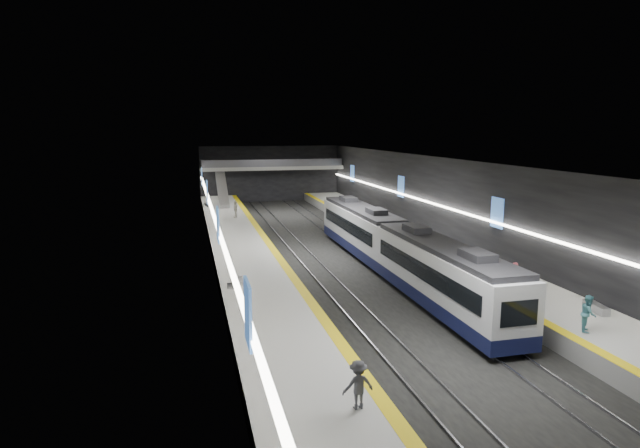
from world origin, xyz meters
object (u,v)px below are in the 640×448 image
object	(u,v)px
train	(394,246)
bench_right_near	(596,308)
passenger_right_b	(588,314)
escalator	(222,190)
bench_left_far	(209,205)
bench_right_far	(418,231)
passenger_left_a	(235,209)
passenger_left_b	(358,385)
passenger_right_a	(515,277)
bench_left_near	(235,282)

from	to	relation	value
train	bench_right_near	world-z (taller)	train
train	passenger_right_b	distance (m)	15.22
escalator	bench_left_far	distance (m)	2.91
bench_right_far	passenger_left_a	distance (m)	20.21
bench_right_near	passenger_left_a	size ratio (longest dim) A/B	0.96
passenger_left_b	bench_right_near	bearing A→B (deg)	-162.41
bench_left_far	bench_right_far	size ratio (longest dim) A/B	0.92
bench_left_far	passenger_right_a	world-z (taller)	passenger_right_a
escalator	bench_left_near	size ratio (longest dim) A/B	4.92
train	escalator	xyz separation A→B (m)	(-10.00, 32.85, 0.70)
train	escalator	bearing A→B (deg)	106.93
passenger_right_b	passenger_left_a	world-z (taller)	passenger_left_a
bench_left_far	bench_right_near	bearing A→B (deg)	-83.20
bench_right_far	passenger_left_b	distance (m)	31.80
bench_left_near	bench_left_far	world-z (taller)	bench_left_far
passenger_left_a	passenger_right_a	bearing A→B (deg)	11.32
passenger_right_b	passenger_left_b	distance (m)	13.40
bench_left_near	bench_right_far	size ratio (longest dim) A/B	0.91
escalator	bench_right_near	size ratio (longest dim) A/B	4.54
bench_right_near	passenger_right_a	xyz separation A→B (m)	(-2.13, 4.10, 0.67)
escalator	bench_right_far	xyz separation A→B (m)	(16.06, -23.57, -1.68)
train	bench_right_near	size ratio (longest dim) A/B	17.06
escalator	bench_left_far	size ratio (longest dim) A/B	4.88
train	escalator	world-z (taller)	escalator
passenger_left_b	passenger_left_a	bearing A→B (deg)	-94.45
bench_left_near	passenger_right_b	xyz separation A→B (m)	(15.55, -11.64, 0.68)
bench_left_far	passenger_left_a	world-z (taller)	passenger_left_a
bench_left_near	passenger_left_b	xyz separation A→B (m)	(2.80, -15.77, 0.67)
escalator	passenger_left_a	xyz separation A→B (m)	(0.68, -10.48, -0.99)
bench_right_far	bench_right_near	bearing A→B (deg)	-103.47
bench_left_near	bench_left_far	size ratio (longest dim) A/B	0.99
train	bench_right_far	size ratio (longest dim) A/B	16.79
bench_left_far	bench_right_far	xyz separation A→B (m)	(17.88, -22.05, 0.02)
escalator	bench_left_near	distance (m)	35.98
bench_left_far	bench_right_near	world-z (taller)	bench_right_near
passenger_left_a	passenger_left_b	distance (m)	41.20
bench_right_near	passenger_left_a	bearing A→B (deg)	122.78
bench_right_near	bench_right_far	distance (m)	21.73
passenger_right_a	passenger_left_a	bearing A→B (deg)	35.33
bench_right_near	bench_left_far	bearing A→B (deg)	121.08
escalator	passenger_right_b	xyz separation A→B (m)	(13.94, -47.55, -1.02)
passenger_right_a	passenger_left_b	distance (m)	16.77
train	escalator	distance (m)	34.35
bench_right_near	passenger_right_b	size ratio (longest dim) A/B	1.00
bench_right_near	passenger_right_a	bearing A→B (deg)	125.88
passenger_right_b	passenger_left_b	xyz separation A→B (m)	(-12.74, -4.13, -0.02)
train	passenger_left_b	xyz separation A→B (m)	(-8.80, -18.82, -0.33)
escalator	bench_right_near	xyz separation A→B (m)	(16.41, -45.29, -1.68)
passenger_left_a	passenger_left_b	bearing A→B (deg)	-11.84
bench_left_far	passenger_right_a	size ratio (longest dim) A/B	0.93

